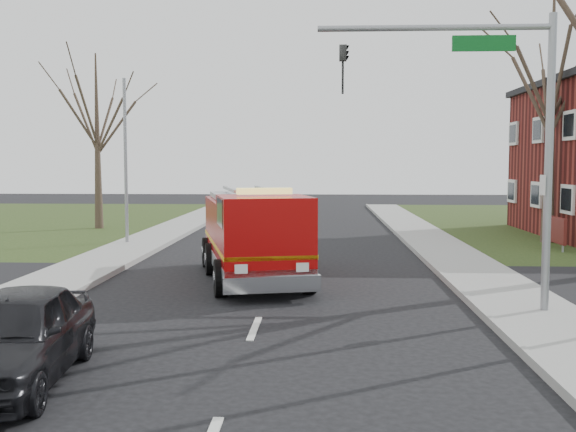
{
  "coord_description": "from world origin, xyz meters",
  "views": [
    {
      "loc": [
        1.39,
        -13.92,
        3.51
      ],
      "look_at": [
        0.47,
        4.93,
        2.0
      ],
      "focal_mm": 42.0,
      "sensor_mm": 36.0,
      "label": 1
    }
  ],
  "objects": [
    {
      "name": "ground",
      "position": [
        0.0,
        0.0,
        0.0
      ],
      "size": [
        120.0,
        120.0,
        0.0
      ],
      "primitive_type": "plane",
      "color": "black",
      "rests_on": "ground"
    },
    {
      "name": "sidewalk_right",
      "position": [
        6.2,
        0.0,
        0.07
      ],
      "size": [
        2.4,
        80.0,
        0.15
      ],
      "primitive_type": "cube",
      "color": "gray",
      "rests_on": "ground"
    },
    {
      "name": "health_center_sign",
      "position": [
        10.5,
        12.5,
        0.88
      ],
      "size": [
        0.12,
        2.0,
        1.4
      ],
      "color": "#551713",
      "rests_on": "ground"
    },
    {
      "name": "bare_tree_far",
      "position": [
        11.0,
        15.0,
        6.49
      ],
      "size": [
        5.25,
        5.25,
        10.5
      ],
      "color": "#33251E",
      "rests_on": "ground"
    },
    {
      "name": "bare_tree_left",
      "position": [
        -10.0,
        20.0,
        5.56
      ],
      "size": [
        4.5,
        4.5,
        9.0
      ],
      "color": "#33251E",
      "rests_on": "ground"
    },
    {
      "name": "traffic_signal_mast",
      "position": [
        5.21,
        1.5,
        4.71
      ],
      "size": [
        5.29,
        0.18,
        6.8
      ],
      "color": "gray",
      "rests_on": "ground"
    },
    {
      "name": "utility_pole_far",
      "position": [
        -6.8,
        14.0,
        3.5
      ],
      "size": [
        0.14,
        0.14,
        7.0
      ],
      "primitive_type": "cylinder",
      "color": "gray",
      "rests_on": "ground"
    },
    {
      "name": "fire_engine",
      "position": [
        -0.61,
        5.84,
        1.28
      ],
      "size": [
        4.02,
        7.4,
        2.84
      ],
      "rotation": [
        0.0,
        0.0,
        0.23
      ],
      "color": "#A00707",
      "rests_on": "ground"
    },
    {
      "name": "parked_car_maroon",
      "position": [
        -3.47,
        -3.66,
        0.76
      ],
      "size": [
        2.21,
        4.61,
        1.52
      ],
      "primitive_type": "imported",
      "rotation": [
        0.0,
        0.0,
        0.09
      ],
      "color": "black",
      "rests_on": "ground"
    }
  ]
}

